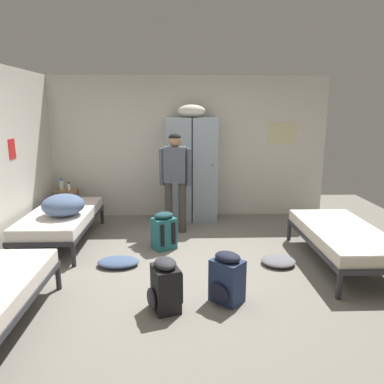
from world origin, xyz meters
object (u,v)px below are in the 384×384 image
at_px(backpack_navy, 227,279).
at_px(lotion_bottle, 69,187).
at_px(bed_left_rear, 61,218).
at_px(bed_right, 343,236).
at_px(backpack_black, 165,286).
at_px(backpack_teal, 164,231).
at_px(bedding_heap, 63,205).
at_px(clothes_pile_grey, 278,261).
at_px(shelf_unit, 67,202).
at_px(locker_bank, 192,167).
at_px(water_bottle, 62,185).
at_px(clothes_pile_denim, 118,262).
at_px(person_traveler, 175,174).

bearing_deg(backpack_navy, lotion_bottle, 129.58).
height_order(bed_left_rear, lotion_bottle, lotion_bottle).
height_order(bed_right, backpack_black, backpack_black).
distance_m(backpack_teal, backpack_navy, 1.72).
bearing_deg(bedding_heap, bed_left_rear, 117.70).
relative_size(lotion_bottle, clothes_pile_grey, 0.34).
bearing_deg(clothes_pile_grey, backpack_teal, 157.44).
distance_m(shelf_unit, backpack_teal, 2.33).
height_order(locker_bank, lotion_bottle, locker_bank).
relative_size(bedding_heap, clothes_pile_grey, 1.35).
relative_size(shelf_unit, backpack_navy, 1.04).
distance_m(bed_left_rear, backpack_teal, 1.60).
xyz_separation_m(bed_left_rear, backpack_navy, (2.29, -1.87, -0.12)).
xyz_separation_m(locker_bank, water_bottle, (-2.35, 0.03, -0.31)).
height_order(backpack_navy, clothes_pile_denim, backpack_navy).
relative_size(water_bottle, clothes_pile_grey, 0.45).
relative_size(bed_right, clothes_pile_denim, 3.53).
relative_size(clothes_pile_denim, clothes_pile_grey, 1.21).
height_order(lotion_bottle, clothes_pile_grey, lotion_bottle).
bearing_deg(clothes_pile_denim, bedding_heap, 141.78).
distance_m(lotion_bottle, backpack_navy, 3.89).
xyz_separation_m(bedding_heap, person_traveler, (1.61, 0.65, 0.33)).
relative_size(bed_left_rear, backpack_black, 3.45).
bearing_deg(lotion_bottle, backpack_navy, -50.42).
distance_m(clothes_pile_denim, clothes_pile_grey, 2.10).
bearing_deg(bedding_heap, backpack_black, -49.52).
height_order(shelf_unit, bedding_heap, bedding_heap).
distance_m(bedding_heap, clothes_pile_grey, 3.11).
bearing_deg(backpack_navy, clothes_pile_grey, 49.04).
xyz_separation_m(water_bottle, backpack_teal, (1.89, -1.48, -0.40)).
bearing_deg(bedding_heap, clothes_pile_denim, -38.22).
bearing_deg(bed_left_rear, bed_right, -13.60).
bearing_deg(backpack_navy, backpack_teal, 114.84).
distance_m(bed_left_rear, water_bottle, 1.25).
bearing_deg(shelf_unit, locker_bank, -0.16).
bearing_deg(bed_right, backpack_black, -155.00).
distance_m(shelf_unit, clothes_pile_denim, 2.43).
bearing_deg(clothes_pile_grey, backpack_navy, -130.96).
height_order(bedding_heap, backpack_teal, bedding_heap).
distance_m(bedding_heap, backpack_black, 2.37).
height_order(shelf_unit, backpack_black, shelf_unit).
relative_size(shelf_unit, water_bottle, 2.84).
bearing_deg(clothes_pile_grey, water_bottle, 148.27).
relative_size(locker_bank, clothes_pile_grey, 4.65).
distance_m(bed_right, clothes_pile_grey, 0.89).
xyz_separation_m(bed_right, water_bottle, (-4.25, 2.12, 0.28)).
bearing_deg(clothes_pile_grey, shelf_unit, 147.91).
relative_size(shelf_unit, person_traveler, 0.35).
distance_m(shelf_unit, water_bottle, 0.32).
bearing_deg(bed_left_rear, lotion_bottle, 99.21).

